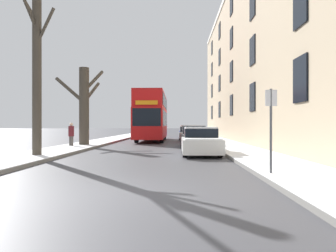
{
  "coord_description": "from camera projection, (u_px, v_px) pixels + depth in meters",
  "views": [
    {
      "loc": [
        1.47,
        -6.91,
        1.46
      ],
      "look_at": [
        0.77,
        18.22,
        1.42
      ],
      "focal_mm": 35.0,
      "sensor_mm": 36.0,
      "label": 1
    }
  ],
  "objects": [
    {
      "name": "ground_plane",
      "position": [
        108.0,
        194.0,
        6.95
      ],
      "size": [
        320.0,
        320.0,
        0.0
      ],
      "primitive_type": "plane",
      "color": "#424247"
    },
    {
      "name": "sidewalk_left",
      "position": [
        142.0,
        133.0,
        60.07
      ],
      "size": [
        2.58,
        130.0,
        0.16
      ],
      "color": "slate",
      "rests_on": "ground"
    },
    {
      "name": "sidewalk_right",
      "position": [
        196.0,
        133.0,
        59.79
      ],
      "size": [
        2.58,
        130.0,
        0.16
      ],
      "color": "slate",
      "rests_on": "ground"
    },
    {
      "name": "terrace_facade_right",
      "position": [
        283.0,
        58.0,
        28.8
      ],
      "size": [
        9.1,
        45.98,
        14.83
      ],
      "color": "tan",
      "rests_on": "ground"
    },
    {
      "name": "bare_tree_left_0",
      "position": [
        36.0,
        62.0,
        14.52
      ],
      "size": [
        2.31,
        4.39,
        8.32
      ],
      "color": "#423A30",
      "rests_on": "ground"
    },
    {
      "name": "bare_tree_left_1",
      "position": [
        84.0,
        104.0,
        22.46
      ],
      "size": [
        3.39,
        2.9,
        5.49
      ],
      "color": "#423A30",
      "rests_on": "ground"
    },
    {
      "name": "double_decker_bus",
      "position": [
        152.0,
        115.0,
        30.79
      ],
      "size": [
        2.49,
        11.24,
        4.38
      ],
      "color": "red",
      "rests_on": "ground"
    },
    {
      "name": "parked_car_0",
      "position": [
        200.0,
        142.0,
        16.32
      ],
      "size": [
        1.82,
        4.6,
        1.38
      ],
      "color": "silver",
      "rests_on": "ground"
    },
    {
      "name": "parked_car_1",
      "position": [
        194.0,
        137.0,
        22.66
      ],
      "size": [
        1.75,
        4.05,
        1.47
      ],
      "color": "black",
      "rests_on": "ground"
    },
    {
      "name": "parked_car_2",
      "position": [
        190.0,
        134.0,
        28.46
      ],
      "size": [
        1.71,
        4.05,
        1.49
      ],
      "color": "silver",
      "rests_on": "ground"
    },
    {
      "name": "parked_car_3",
      "position": [
        188.0,
        133.0,
        34.97
      ],
      "size": [
        1.9,
        4.57,
        1.39
      ],
      "color": "#9EA3AD",
      "rests_on": "ground"
    },
    {
      "name": "parked_car_4",
      "position": [
        186.0,
        132.0,
        40.62
      ],
      "size": [
        1.82,
        4.06,
        1.48
      ],
      "color": "navy",
      "rests_on": "ground"
    },
    {
      "name": "pedestrian_left_sidewalk",
      "position": [
        71.0,
        134.0,
        21.07
      ],
      "size": [
        0.36,
        0.36,
        1.64
      ],
      "rotation": [
        0.0,
        0.0,
        2.52
      ],
      "color": "#4C4742",
      "rests_on": "ground"
    },
    {
      "name": "street_sign_post",
      "position": [
        271.0,
        127.0,
        8.91
      ],
      "size": [
        0.32,
        0.07,
        2.46
      ],
      "color": "#4C4F54",
      "rests_on": "ground"
    }
  ]
}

